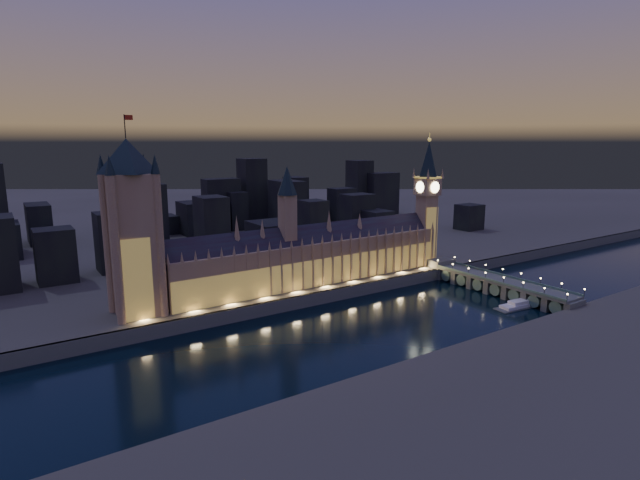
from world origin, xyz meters
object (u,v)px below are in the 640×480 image
palace_of_westminster (313,256)px  river_boat (524,304)px  victoria_tower (132,219)px  elizabeth_tower (427,192)px  westminster_bridge (494,284)px

palace_of_westminster → river_boat: 136.84m
palace_of_westminster → victoria_tower: bearing=179.9°
palace_of_westminster → elizabeth_tower: (104.02, 0.17, 36.86)m
elizabeth_tower → river_boat: 113.31m
palace_of_westminster → river_boat: size_ratio=4.65×
river_boat → palace_of_westminster: bearing=135.4°
river_boat → victoria_tower: bearing=155.7°
westminster_bridge → river_boat: bearing=-106.5°
elizabeth_tower → westminster_bridge: (0.43, -65.36, -57.24)m
palace_of_westminster → victoria_tower: (-113.98, 0.17, 34.18)m
westminster_bridge → river_boat: size_ratio=2.60×
palace_of_westminster → victoria_tower: 118.99m
elizabeth_tower → westminster_bridge: 86.89m
victoria_tower → river_boat: size_ratio=2.45×
palace_of_westminster → river_boat: (95.78, -94.53, -24.81)m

